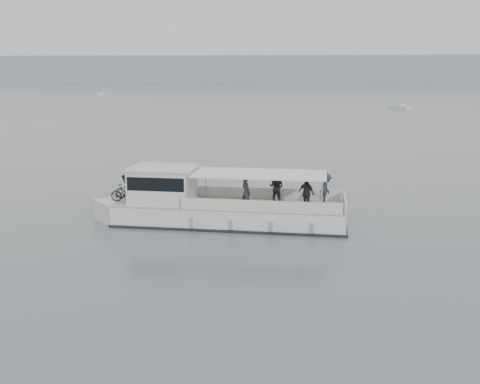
{
  "coord_description": "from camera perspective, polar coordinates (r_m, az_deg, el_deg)",
  "views": [
    {
      "loc": [
        4.2,
        -22.24,
        6.99
      ],
      "look_at": [
        2.54,
        2.71,
        1.6
      ],
      "focal_mm": 40.0,
      "sensor_mm": 36.0,
      "label": 1
    }
  ],
  "objects": [
    {
      "name": "tour_boat",
      "position": [
        25.99,
        -3.49,
        -1.49
      ],
      "size": [
        12.64,
        4.07,
        5.26
      ],
      "rotation": [
        0.0,
        0.0,
        -0.09
      ],
      "color": "white",
      "rests_on": "ground"
    },
    {
      "name": "moored_fleet",
      "position": [
        205.54,
        -7.28,
        10.23
      ],
      "size": [
        408.74,
        263.46,
        9.17
      ],
      "color": "white",
      "rests_on": "ground"
    },
    {
      "name": "headland",
      "position": [
        582.29,
        3.49,
        12.84
      ],
      "size": [
        1400.0,
        90.0,
        28.0
      ],
      "primitive_type": "cube",
      "color": "#939EA8",
      "rests_on": "ground"
    },
    {
      "name": "ground",
      "position": [
        23.69,
        -6.61,
        -5.09
      ],
      "size": [
        1400.0,
        1400.0,
        0.0
      ],
      "primitive_type": "plane",
      "color": "slate",
      "rests_on": "ground"
    }
  ]
}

